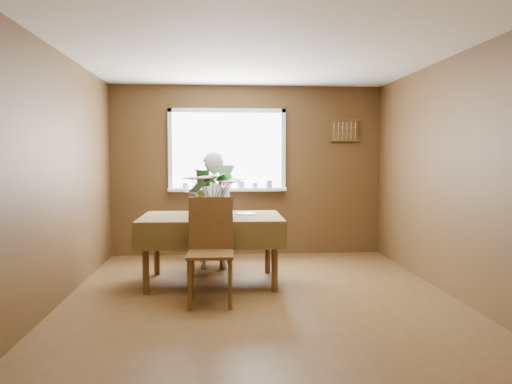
{
  "coord_description": "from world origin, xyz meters",
  "views": [
    {
      "loc": [
        -0.42,
        -5.14,
        1.45
      ],
      "look_at": [
        0.0,
        0.55,
        1.05
      ],
      "focal_mm": 35.0,
      "sensor_mm": 36.0,
      "label": 1
    }
  ],
  "objects": [
    {
      "name": "ceiling",
      "position": [
        0.0,
        0.0,
        2.5
      ],
      "size": [
        4.5,
        4.5,
        0.0
      ],
      "primitive_type": "plane",
      "rotation": [
        3.14,
        0.0,
        0.0
      ],
      "color": "white",
      "rests_on": "wall_back"
    },
    {
      "name": "side_plate",
      "position": [
        -0.1,
        0.69,
        0.79
      ],
      "size": [
        0.29,
        0.29,
        0.01
      ],
      "primitive_type": "cylinder",
      "rotation": [
        0.0,
        0.0,
        -0.25
      ],
      "color": "white",
      "rests_on": "dining_table"
    },
    {
      "name": "floor",
      "position": [
        0.0,
        0.0,
        0.0
      ],
      "size": [
        4.5,
        4.5,
        0.0
      ],
      "primitive_type": "plane",
      "color": "#51371C",
      "rests_on": "ground"
    },
    {
      "name": "seated_woman",
      "position": [
        -0.5,
        1.3,
        0.76
      ],
      "size": [
        0.57,
        0.39,
        1.51
      ],
      "primitive_type": "imported",
      "rotation": [
        0.0,
        0.0,
        3.1
      ],
      "color": "white",
      "rests_on": "floor"
    },
    {
      "name": "table_knife",
      "position": [
        -0.36,
        0.34,
        0.79
      ],
      "size": [
        0.06,
        0.23,
        0.0
      ],
      "primitive_type": "cube",
      "rotation": [
        0.0,
        0.0,
        0.19
      ],
      "color": "silver",
      "rests_on": "dining_table"
    },
    {
      "name": "wall_right",
      "position": [
        2.0,
        0.0,
        1.25
      ],
      "size": [
        0.0,
        4.5,
        4.5
      ],
      "primitive_type": "plane",
      "rotation": [
        1.57,
        0.0,
        -1.57
      ],
      "color": "brown",
      "rests_on": "floor"
    },
    {
      "name": "spoon_rack",
      "position": [
        1.45,
        2.22,
        1.85
      ],
      "size": [
        0.44,
        0.05,
        0.33
      ],
      "color": "brown",
      "rests_on": "wall_back"
    },
    {
      "name": "window_assembly",
      "position": [
        -0.3,
        2.19,
        1.34
      ],
      "size": [
        1.72,
        0.2,
        1.22
      ],
      "color": "white",
      "rests_on": "wall_back"
    },
    {
      "name": "dining_table",
      "position": [
        -0.51,
        0.56,
        0.68
      ],
      "size": [
        1.62,
        1.11,
        0.79
      ],
      "rotation": [
        0.0,
        0.0,
        -0.01
      ],
      "color": "brown",
      "rests_on": "floor"
    },
    {
      "name": "wall_front",
      "position": [
        0.0,
        -2.25,
        1.25
      ],
      "size": [
        4.0,
        0.0,
        4.0
      ],
      "primitive_type": "plane",
      "rotation": [
        -1.57,
        0.0,
        0.0
      ],
      "color": "brown",
      "rests_on": "floor"
    },
    {
      "name": "chair_near",
      "position": [
        -0.51,
        -0.2,
        0.56
      ],
      "size": [
        0.46,
        0.46,
        1.05
      ],
      "rotation": [
        0.0,
        0.0,
        -0.02
      ],
      "color": "brown",
      "rests_on": "floor"
    },
    {
      "name": "flower_bouquet",
      "position": [
        -0.5,
        0.33,
        1.12
      ],
      "size": [
        0.61,
        0.61,
        0.52
      ],
      "rotation": [
        0.0,
        0.0,
        0.09
      ],
      "color": "white",
      "rests_on": "dining_table"
    },
    {
      "name": "chair_far",
      "position": [
        -0.56,
        1.42,
        0.56
      ],
      "size": [
        0.54,
        0.54,
        1.03
      ],
      "rotation": [
        0.0,
        0.0,
        2.89
      ],
      "color": "brown",
      "rests_on": "floor"
    },
    {
      "name": "wall_left",
      "position": [
        -2.0,
        0.0,
        1.25
      ],
      "size": [
        0.0,
        4.5,
        4.5
      ],
      "primitive_type": "plane",
      "rotation": [
        1.57,
        0.0,
        1.57
      ],
      "color": "brown",
      "rests_on": "floor"
    },
    {
      "name": "wall_back",
      "position": [
        0.0,
        2.25,
        1.25
      ],
      "size": [
        4.0,
        0.0,
        4.0
      ],
      "primitive_type": "plane",
      "rotation": [
        1.57,
        0.0,
        0.0
      ],
      "color": "brown",
      "rests_on": "floor"
    }
  ]
}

